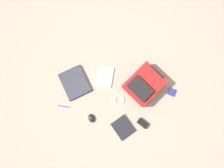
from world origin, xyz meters
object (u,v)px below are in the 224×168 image
object	(u,v)px
book_red	(105,77)
power_brick	(143,123)
book_comic	(123,127)
backpack	(144,85)
cable_coil	(120,100)
laptop	(75,83)
earbud_pouch	(172,92)
pen_black	(64,106)
computer_mouse	(92,118)

from	to	relation	value
book_red	power_brick	world-z (taller)	power_brick
book_red	book_comic	bearing A→B (deg)	-26.51
book_comic	backpack	bearing A→B (deg)	107.70
book_comic	cable_coil	bearing A→B (deg)	141.30
laptop	book_red	distance (m)	0.36
backpack	power_brick	bearing A→B (deg)	-48.15
cable_coil	earbud_pouch	bearing A→B (deg)	53.44
power_brick	backpack	bearing A→B (deg)	131.85
book_red	cable_coil	world-z (taller)	book_red
laptop	earbud_pouch	bearing A→B (deg)	38.70
cable_coil	pen_black	world-z (taller)	cable_coil
laptop	book_red	bearing A→B (deg)	55.42
book_red	pen_black	bearing A→B (deg)	-99.71
laptop	earbud_pouch	xyz separation A→B (m)	(0.87, 0.70, -0.00)
laptop	computer_mouse	distance (m)	0.45
pen_black	cable_coil	bearing A→B (deg)	50.29
power_brick	book_red	bearing A→B (deg)	172.59
book_red	computer_mouse	size ratio (longest dim) A/B	2.97
book_comic	cable_coil	size ratio (longest dim) A/B	2.20
backpack	book_comic	xyz separation A→B (m)	(0.16, -0.50, -0.07)
cable_coil	computer_mouse	bearing A→B (deg)	-103.27
computer_mouse	book_red	bearing A→B (deg)	48.04
backpack	laptop	world-z (taller)	backpack
computer_mouse	power_brick	bearing A→B (deg)	-29.80
cable_coil	earbud_pouch	xyz separation A→B (m)	(0.36, 0.49, 0.00)
computer_mouse	power_brick	xyz separation A→B (m)	(0.44, 0.36, 0.00)
backpack	laptop	xyz separation A→B (m)	(-0.59, -0.53, -0.06)
pen_black	earbud_pouch	bearing A→B (deg)	51.82
book_comic	cable_coil	distance (m)	0.30
laptop	earbud_pouch	world-z (taller)	laptop
earbud_pouch	pen_black	bearing A→B (deg)	-128.18
backpack	book_red	size ratio (longest dim) A/B	1.37
computer_mouse	pen_black	distance (m)	0.34
book_comic	laptop	bearing A→B (deg)	-178.15
book_red	pen_black	size ratio (longest dim) A/B	2.09
book_red	book_comic	distance (m)	0.61
earbud_pouch	book_red	bearing A→B (deg)	-148.91
computer_mouse	cable_coil	distance (m)	0.37
book_red	cable_coil	bearing A→B (deg)	-14.98
book_red	computer_mouse	distance (m)	0.50
laptop	earbud_pouch	distance (m)	1.12
laptop	book_red	xyz separation A→B (m)	(0.20, 0.30, -0.01)
laptop	power_brick	distance (m)	0.90
laptop	backpack	bearing A→B (deg)	41.81
cable_coil	earbud_pouch	distance (m)	0.60
computer_mouse	earbud_pouch	bearing A→B (deg)	-6.31
backpack	book_red	distance (m)	0.45
backpack	earbud_pouch	world-z (taller)	backpack
book_red	computer_mouse	xyz separation A→B (m)	(0.22, -0.44, 0.01)
pen_black	earbud_pouch	distance (m)	1.24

